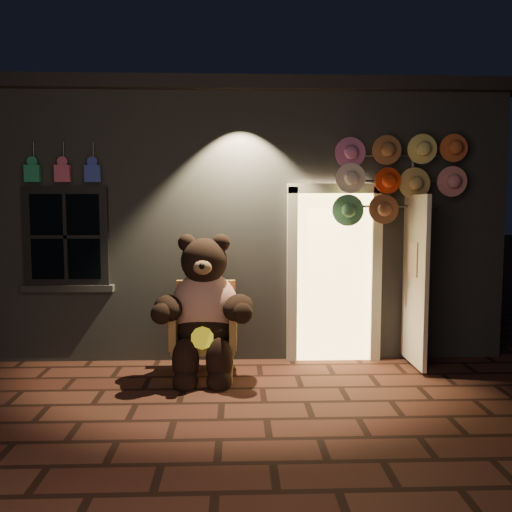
{
  "coord_description": "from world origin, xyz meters",
  "views": [
    {
      "loc": [
        0.15,
        -5.14,
        1.92
      ],
      "look_at": [
        0.37,
        1.0,
        1.35
      ],
      "focal_mm": 38.0,
      "sensor_mm": 36.0,
      "label": 1
    }
  ],
  "objects": [
    {
      "name": "hat_rack",
      "position": [
        2.03,
        1.28,
        2.25
      ],
      "size": [
        1.55,
        0.22,
        2.74
      ],
      "color": "#59595E",
      "rests_on": "ground"
    },
    {
      "name": "shop_building",
      "position": [
        0.0,
        3.99,
        1.74
      ],
      "size": [
        7.3,
        5.95,
        3.51
      ],
      "color": "slate",
      "rests_on": "ground"
    },
    {
      "name": "wicker_armchair",
      "position": [
        -0.21,
        0.95,
        0.52
      ],
      "size": [
        0.73,
        0.66,
        1.05
      ],
      "rotation": [
        0.0,
        0.0,
        -0.01
      ],
      "color": "#B28645",
      "rests_on": "ground"
    },
    {
      "name": "teddy_bear",
      "position": [
        -0.21,
        0.81,
        0.77
      ],
      "size": [
        1.21,
        0.94,
        1.67
      ],
      "rotation": [
        0.0,
        0.0,
        -0.01
      ],
      "color": "red",
      "rests_on": "ground"
    },
    {
      "name": "ground",
      "position": [
        0.0,
        0.0,
        0.0
      ],
      "size": [
        60.0,
        60.0,
        0.0
      ],
      "primitive_type": "plane",
      "color": "#4E2A1E",
      "rests_on": "ground"
    }
  ]
}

